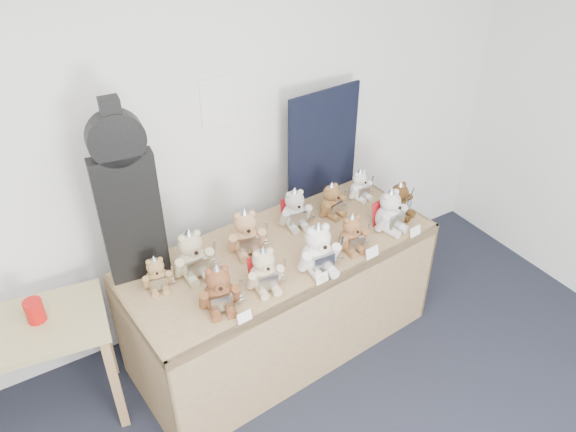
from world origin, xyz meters
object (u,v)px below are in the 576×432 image
guitar_case (127,196)px  teddy_back_far_left (157,274)px  display_table (289,277)px  teddy_back_right (332,201)px  red_cup (35,311)px  teddy_back_end (360,186)px  teddy_front_right (352,234)px  teddy_front_far_left (219,290)px  teddy_front_far_right (390,212)px  teddy_back_left (192,256)px  teddy_front_centre (318,250)px  teddy_back_centre_left (246,234)px  side_table (23,346)px  teddy_front_left (264,270)px  teddy_front_end (400,201)px  teddy_back_centre_right (295,210)px

guitar_case → teddy_back_far_left: bearing=-69.7°
display_table → teddy_back_right: bearing=21.1°
red_cup → teddy_back_end: bearing=0.5°
guitar_case → teddy_back_right: bearing=3.1°
red_cup → guitar_case: bearing=1.4°
teddy_front_right → teddy_front_far_left: bearing=-173.7°
guitar_case → teddy_back_end: bearing=6.3°
teddy_front_far_right → teddy_back_left: 1.23m
teddy_front_centre → teddy_back_left: size_ratio=1.05×
guitar_case → teddy_back_centre_left: bearing=-5.4°
side_table → teddy_back_centre_left: bearing=4.0°
teddy_front_far_left → teddy_front_far_right: (1.20, 0.10, 0.00)m
teddy_back_right → guitar_case: bearing=165.0°
side_table → guitar_case: bearing=10.4°
teddy_front_left → teddy_back_right: 0.81m
side_table → teddy_back_far_left: teddy_back_far_left is taller
red_cup → teddy_back_centre_left: size_ratio=0.41×
teddy_back_right → teddy_back_far_left: bearing=172.5°
guitar_case → teddy_back_far_left: guitar_case is taller
side_table → teddy_front_far_right: 2.20m
red_cup → teddy_front_left: size_ratio=0.45×
side_table → display_table: bearing=-1.9°
teddy_front_left → teddy_front_far_right: 0.93m
teddy_front_centre → teddy_front_far_left: bearing=-175.8°
teddy_back_far_left → side_table: bearing=179.4°
teddy_front_far_left → teddy_front_end: 1.36m
side_table → teddy_back_centre_left: (1.29, -0.10, 0.31)m
teddy_front_centre → teddy_back_centre_right: 0.45m
teddy_back_centre_left → teddy_front_far_left: bearing=-122.8°
teddy_front_centre → teddy_front_end: teddy_front_centre is taller
teddy_back_centre_right → teddy_back_right: (0.26, -0.02, -0.01)m
teddy_front_far_right → teddy_back_left: size_ratio=0.95×
teddy_back_end → teddy_back_centre_right: bearing=178.7°
teddy_back_right → teddy_back_centre_left: bearing=173.1°
teddy_front_end → teddy_back_right: 0.43m
side_table → teddy_back_centre_left: 1.32m
teddy_back_far_left → red_cup: bearing=176.6°
teddy_back_left → teddy_back_end: size_ratio=1.39×
teddy_front_far_right → teddy_front_end: bearing=18.1°
teddy_front_far_right → teddy_back_centre_left: 0.90m
teddy_front_left → teddy_back_left: teddy_back_left is taller
guitar_case → teddy_front_right: 1.28m
teddy_back_end → red_cup: bearing=174.4°
teddy_front_centre → teddy_front_left: bearing=-179.4°
display_table → teddy_front_end: size_ratio=7.48×
teddy_back_centre_left → teddy_back_far_left: size_ratio=1.40×
teddy_front_far_right → teddy_front_right: bearing=177.7°
teddy_front_far_right → teddy_back_centre_right: size_ratio=1.08×
teddy_front_right → teddy_back_right: size_ratio=1.03×
display_table → teddy_front_far_left: bearing=-166.0°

